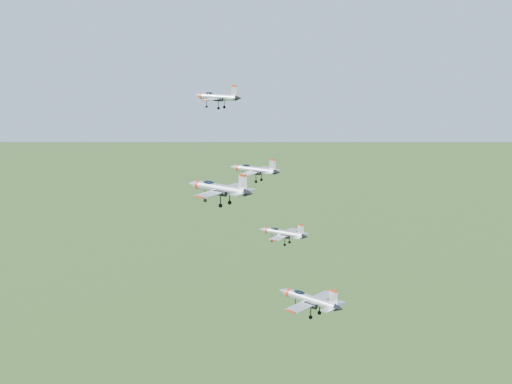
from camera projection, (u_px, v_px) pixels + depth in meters
The scene contains 5 objects.
jet_lead at pixel (217, 97), 146.67m from camera, with size 11.96×9.96×3.20m.
jet_left_high at pixel (254, 169), 131.14m from camera, with size 10.92×9.10×2.92m.
jet_right_high at pixel (219, 188), 116.92m from camera, with size 13.68×11.28×3.66m.
jet_left_low at pixel (283, 233), 133.35m from camera, with size 10.54×8.78×2.82m.
jet_right_low at pixel (309, 299), 109.80m from camera, with size 12.53×10.35×3.35m.
Camera 1 is at (80.74, -99.15, 162.93)m, focal length 50.00 mm.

